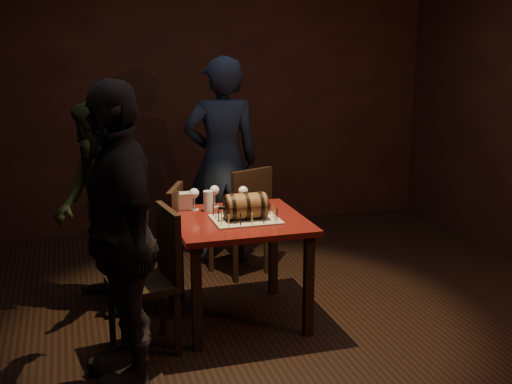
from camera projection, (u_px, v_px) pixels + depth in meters
The scene contains 16 objects.
room_shell at pixel (272, 126), 4.21m from camera, with size 5.04×5.04×2.80m.
pub_table at pixel (239, 233), 4.46m from camera, with size 0.90×0.90×0.75m.
cake_board at pixel (246, 219), 4.38m from camera, with size 0.45×0.35×0.01m, color #ADA48B.
barrel_cake at pixel (245, 206), 4.36m from camera, with size 0.33×0.19×0.19m.
birthday_candles at pixel (246, 213), 4.37m from camera, with size 0.40×0.30×0.09m.
wine_glass_left at pixel (194, 194), 4.62m from camera, with size 0.07×0.07×0.16m.
wine_glass_mid at pixel (214, 191), 4.71m from camera, with size 0.07×0.07×0.16m.
wine_glass_right at pixel (243, 192), 4.69m from camera, with size 0.07×0.07×0.16m.
pint_of_ale at pixel (208, 202), 4.60m from camera, with size 0.07×0.07×0.15m.
menu_card at pixel (185, 202), 4.62m from camera, with size 0.10×0.05×0.13m, color white, non-canonical shape.
chair_back at pixel (244, 216), 5.34m from camera, with size 0.53×0.53×0.93m.
chair_left_rear at pixel (163, 241), 4.67m from camera, with size 0.52×0.52×0.93m.
chair_left_front at pixel (154, 272), 4.06m from camera, with size 0.46×0.46×0.93m.
person_back at pixel (222, 161), 5.62m from camera, with size 0.66×0.44×1.82m, color #171E2F.
person_left_rear at pixel (99, 207), 4.60m from camera, with size 0.76×0.59×1.56m, color #384221.
person_left_front at pixel (119, 236), 3.61m from camera, with size 1.03×0.43×1.76m, color black.
Camera 1 is at (-1.30, -3.99, 1.97)m, focal length 45.00 mm.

